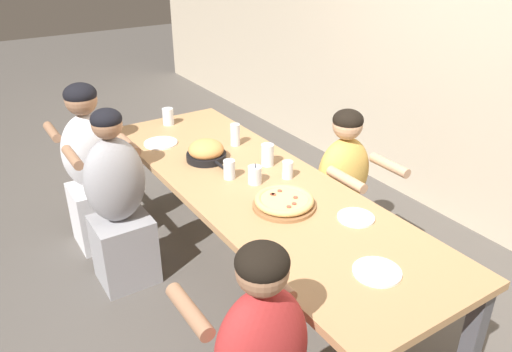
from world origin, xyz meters
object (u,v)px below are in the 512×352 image
object	(u,v)px
drinking_glass_a	(168,118)
drinking_glass_b	(229,171)
drinking_glass_e	(235,136)
diner_near_left	(93,173)
empty_plate_b	(377,272)
empty_plate_a	(161,143)
drinking_glass_c	(288,171)
diner_near_midleft	(119,209)
skillet_bowl	(206,152)
cocktail_glass_blue	(255,176)
pizza_board_main	(284,202)
diner_far_center	(342,199)
drinking_glass_d	(267,156)
empty_plate_c	(356,218)

from	to	relation	value
drinking_glass_a	drinking_glass_b	size ratio (longest dim) A/B	1.08
drinking_glass_e	diner_near_left	distance (m)	1.01
empty_plate_b	diner_near_left	world-z (taller)	diner_near_left
empty_plate_a	drinking_glass_a	size ratio (longest dim) A/B	1.84
drinking_glass_c	diner_near_midleft	xyz separation A→B (m)	(-0.59, -0.82, -0.28)
skillet_bowl	drinking_glass_e	bearing A→B (deg)	110.96
empty_plate_b	empty_plate_a	bearing A→B (deg)	-173.23
cocktail_glass_blue	drinking_glass_e	distance (m)	0.55
pizza_board_main	diner_far_center	distance (m)	0.75
drinking_glass_d	cocktail_glass_blue	bearing A→B (deg)	-50.19
drinking_glass_a	drinking_glass_c	size ratio (longest dim) A/B	1.17
empty_plate_a	drinking_glass_a	bearing A→B (deg)	147.73
drinking_glass_e	diner_near_midleft	size ratio (longest dim) A/B	0.13
drinking_glass_e	diner_near_left	bearing A→B (deg)	-123.54
cocktail_glass_blue	drinking_glass_a	size ratio (longest dim) A/B	1.06
skillet_bowl	drinking_glass_c	size ratio (longest dim) A/B	3.49
pizza_board_main	drinking_glass_d	size ratio (longest dim) A/B	2.44
pizza_board_main	drinking_glass_e	world-z (taller)	drinking_glass_e
pizza_board_main	empty_plate_a	xyz separation A→B (m)	(-1.11, -0.20, -0.02)
empty_plate_b	diner_far_center	world-z (taller)	diner_far_center
drinking_glass_a	diner_far_center	bearing A→B (deg)	29.22
cocktail_glass_blue	drinking_glass_b	xyz separation A→B (m)	(-0.13, -0.09, 0.00)
pizza_board_main	diner_near_midleft	size ratio (longest dim) A/B	0.28
diner_far_center	drinking_glass_e	bearing A→B (deg)	-52.59
diner_far_center	empty_plate_a	bearing A→B (deg)	-45.54
cocktail_glass_blue	empty_plate_a	bearing A→B (deg)	-164.66
drinking_glass_a	drinking_glass_c	bearing A→B (deg)	10.67
drinking_glass_e	cocktail_glass_blue	bearing A→B (deg)	-19.16
drinking_glass_a	diner_near_midleft	world-z (taller)	diner_near_midleft
empty_plate_c	drinking_glass_b	bearing A→B (deg)	-157.14
drinking_glass_b	diner_near_midleft	xyz separation A→B (m)	(-0.42, -0.54, -0.28)
drinking_glass_a	drinking_glass_d	distance (m)	0.98
empty_plate_c	drinking_glass_e	world-z (taller)	drinking_glass_e
drinking_glass_c	diner_far_center	world-z (taller)	diner_far_center
drinking_glass_d	drinking_glass_b	bearing A→B (deg)	-84.27
skillet_bowl	drinking_glass_d	bearing A→B (deg)	45.82
diner_near_midleft	skillet_bowl	bearing A→B (deg)	-12.79
empty_plate_a	diner_near_midleft	world-z (taller)	diner_near_midleft
empty_plate_a	drinking_glass_b	bearing A→B (deg)	10.85
skillet_bowl	diner_far_center	size ratio (longest dim) A/B	0.33
pizza_board_main	drinking_glass_a	bearing A→B (deg)	-179.62
diner_near_left	pizza_board_main	bearing A→B (deg)	-65.98
cocktail_glass_blue	drinking_glass_c	world-z (taller)	cocktail_glass_blue
empty_plate_c	diner_near_left	size ratio (longest dim) A/B	0.16
skillet_bowl	drinking_glass_c	xyz separation A→B (m)	(0.47, 0.27, -0.01)
skillet_bowl	drinking_glass_a	bearing A→B (deg)	175.48
empty_plate_b	drinking_glass_e	size ratio (longest dim) A/B	1.40
skillet_bowl	empty_plate_b	xyz separation A→B (m)	(1.37, 0.07, -0.05)
skillet_bowl	empty_plate_c	size ratio (longest dim) A/B	1.95
pizza_board_main	diner_near_left	size ratio (longest dim) A/B	0.28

